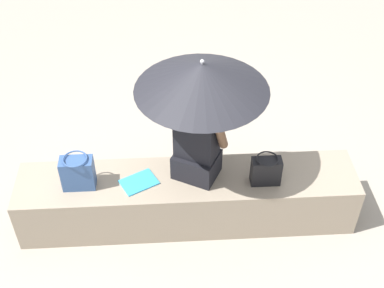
{
  "coord_description": "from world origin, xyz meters",
  "views": [
    {
      "loc": [
        -0.14,
        -2.98,
        3.49
      ],
      "look_at": [
        0.04,
        0.02,
        0.84
      ],
      "focal_mm": 48.34,
      "sensor_mm": 36.0,
      "label": 1
    }
  ],
  "objects_px": {
    "tote_bag_canvas": "(78,173)",
    "magazine": "(139,182)",
    "parasol": "(202,77)",
    "handbag_black": "(266,171)",
    "person_seated": "(197,138)"
  },
  "relations": [
    {
      "from": "parasol",
      "to": "tote_bag_canvas",
      "type": "height_order",
      "value": "parasol"
    },
    {
      "from": "tote_bag_canvas",
      "to": "handbag_black",
      "type": "bearing_deg",
      "value": -1.75
    },
    {
      "from": "person_seated",
      "to": "parasol",
      "type": "height_order",
      "value": "parasol"
    },
    {
      "from": "handbag_black",
      "to": "magazine",
      "type": "relative_size",
      "value": 0.94
    },
    {
      "from": "parasol",
      "to": "magazine",
      "type": "distance_m",
      "value": 1.06
    },
    {
      "from": "parasol",
      "to": "tote_bag_canvas",
      "type": "distance_m",
      "value": 1.26
    },
    {
      "from": "parasol",
      "to": "magazine",
      "type": "bearing_deg",
      "value": -167.64
    },
    {
      "from": "person_seated",
      "to": "magazine",
      "type": "xyz_separation_m",
      "value": [
        -0.47,
        -0.08,
        -0.38
      ]
    },
    {
      "from": "tote_bag_canvas",
      "to": "magazine",
      "type": "bearing_deg",
      "value": 0.78
    },
    {
      "from": "parasol",
      "to": "handbag_black",
      "type": "bearing_deg",
      "value": -17.76
    },
    {
      "from": "handbag_black",
      "to": "magazine",
      "type": "distance_m",
      "value": 1.03
    },
    {
      "from": "tote_bag_canvas",
      "to": "magazine",
      "type": "height_order",
      "value": "tote_bag_canvas"
    },
    {
      "from": "handbag_black",
      "to": "tote_bag_canvas",
      "type": "relative_size",
      "value": 0.87
    },
    {
      "from": "person_seated",
      "to": "tote_bag_canvas",
      "type": "height_order",
      "value": "person_seated"
    },
    {
      "from": "tote_bag_canvas",
      "to": "person_seated",
      "type": "bearing_deg",
      "value": 4.98
    }
  ]
}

